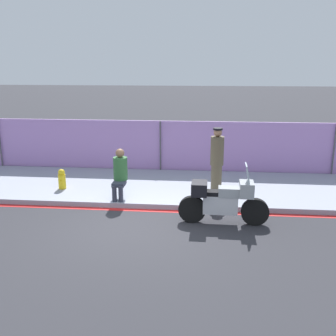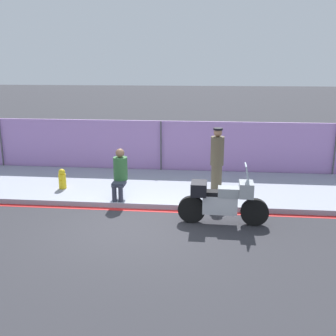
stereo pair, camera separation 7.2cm
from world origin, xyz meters
The scene contains 8 objects.
ground_plane centered at (0.00, 0.00, 0.00)m, with size 120.00×120.00×0.00m, color #2D2D33.
sidewalk centered at (0.00, 2.84, 0.07)m, with size 42.21×3.45×0.14m.
curb_paint_stripe centered at (0.00, 1.02, 0.00)m, with size 42.21×0.18×0.01m.
storefront_fence centered at (0.00, 4.66, 0.91)m, with size 40.10×0.17×1.81m.
motorcycle centered at (1.95, 0.36, 0.59)m, with size 2.12×0.52×1.46m.
officer_standing centered at (1.84, 2.29, 1.08)m, with size 0.37×0.37×1.83m.
person_seated_on_curb centered at (-0.75, 1.59, 0.88)m, with size 0.38×0.69×1.34m.
fire_hydrant centered at (-2.60, 2.18, 0.43)m, with size 0.21×0.27×0.58m.
Camera 1 is at (1.50, -8.38, 3.67)m, focal length 42.00 mm.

